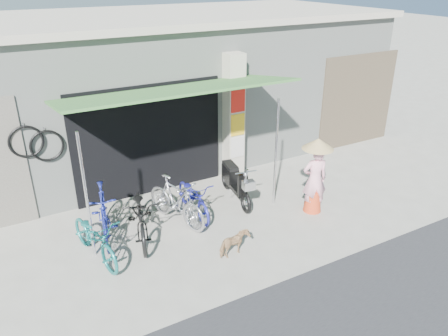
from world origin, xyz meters
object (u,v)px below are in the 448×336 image
street_dog (234,244)px  bike_teal (95,238)px  bike_silver (176,201)px  nun (315,176)px  bike_blue (104,213)px  bike_black (141,215)px  bike_navy (194,197)px  moped (235,182)px

street_dog → bike_teal: bearing=52.5°
bike_teal → street_dog: bike_teal is taller
bike_silver → nun: size_ratio=1.00×
bike_blue → bike_black: bearing=-17.8°
bike_black → nun: nun is taller
bike_black → nun: bearing=2.2°
street_dog → nun: 2.40m
bike_blue → bike_silver: size_ratio=1.04×
nun → bike_navy: bearing=-9.3°
bike_black → moped: bearing=26.0°
bike_silver → street_dog: bearing=-90.9°
bike_teal → nun: 4.47m
bike_teal → bike_blue: size_ratio=0.96×
bike_silver → moped: 1.55m
nun → bike_black: bearing=3.9°
bike_blue → nun: 4.26m
bike_blue → bike_navy: (1.84, -0.04, -0.12)m
bike_teal → bike_silver: bearing=2.7°
bike_silver → bike_black: bearing=174.7°
bike_black → moped: (2.30, 0.45, -0.05)m
moped → nun: size_ratio=1.01×
street_dog → moped: size_ratio=0.35×
moped → bike_teal: bearing=-158.7°
bike_teal → nun: bearing=-18.1°
bike_blue → bike_silver: 1.40m
bike_black → bike_blue: bearing=165.2°
bike_blue → moped: bike_blue is taller
bike_teal → bike_navy: (2.17, 0.57, -0.03)m
bike_teal → bike_blue: (0.33, 0.61, 0.08)m
street_dog → bike_navy: bearing=-10.5°
bike_blue → moped: (2.91, 0.10, -0.08)m
bike_silver → bike_teal: bearing=176.7°
bike_blue → bike_silver: (1.39, -0.18, -0.02)m
bike_blue → nun: (4.10, -1.14, 0.31)m
street_dog → moped: bearing=-40.9°
bike_black → nun: (3.49, -0.79, 0.34)m
bike_teal → bike_black: bearing=4.3°
street_dog → bike_black: bearing=31.5°
bike_navy → bike_blue: bearing=-179.7°
street_dog → moped: 2.12m
street_dog → moped: moped is taller
bike_teal → bike_silver: (1.72, 0.43, 0.06)m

